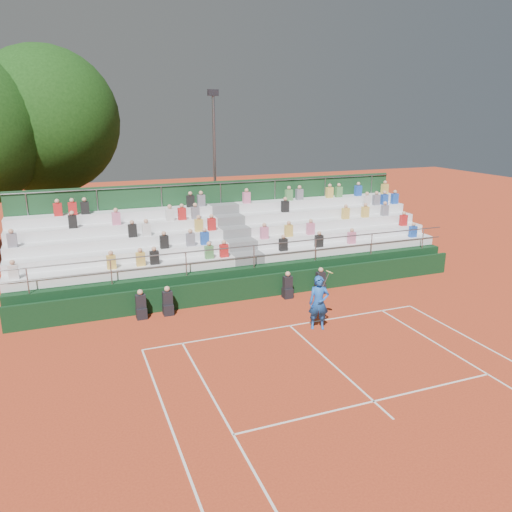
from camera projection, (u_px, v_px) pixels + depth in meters
name	position (u px, v px, depth m)	size (l,w,h in m)	color
ground	(290.00, 326.00, 18.73)	(90.00, 90.00, 0.00)	#BB3E1F
courtside_wall	(259.00, 287.00, 21.46)	(20.00, 0.15, 1.00)	black
line_officials	(233.00, 294.00, 20.61)	(8.24, 0.40, 1.19)	black
grandstand	(234.00, 255.00, 24.21)	(20.00, 5.20, 4.40)	black
tennis_player	(319.00, 303.00, 18.24)	(0.96, 0.73, 2.22)	blue
tree_east	(46.00, 121.00, 26.28)	(7.66, 7.66, 11.14)	#392214
floodlight_mast	(214.00, 158.00, 28.82)	(0.60, 0.25, 8.98)	gray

